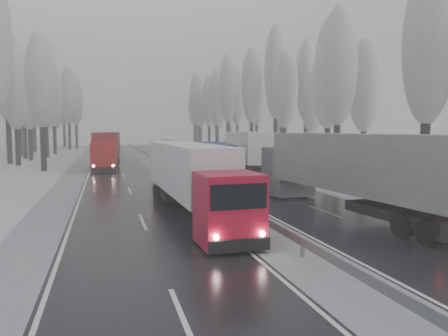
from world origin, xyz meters
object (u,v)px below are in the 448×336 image
truck_blue_box (213,159)px  truck_cream_box (246,149)px  truck_grey_tarp (346,167)px  box_truck_distant (167,145)px  truck_red_white (191,175)px  truck_red_red (107,147)px

truck_blue_box → truck_cream_box: size_ratio=0.80×
truck_blue_box → truck_cream_box: truck_cream_box is taller
truck_grey_tarp → box_truck_distant: 74.46m
truck_red_white → truck_cream_box: bearing=63.2°
truck_blue_box → box_truck_distant: truck_blue_box is taller
truck_red_red → truck_red_white: bearing=-79.3°
truck_cream_box → truck_red_white: size_ratio=1.14×
box_truck_distant → truck_blue_box: bearing=-86.8°
box_truck_distant → truck_red_red: (-12.96, -39.93, 1.23)m
truck_grey_tarp → box_truck_distant: bearing=84.4°
box_truck_distant → truck_red_white: 73.52m
box_truck_distant → truck_red_white: bearing=-89.8°
truck_blue_box → truck_red_red: (-9.07, 18.42, 0.49)m
truck_grey_tarp → truck_red_red: 36.87m
truck_blue_box → truck_red_red: 20.54m
truck_red_red → box_truck_distant: bearing=75.3°
truck_blue_box → truck_red_white: bearing=-100.7°
truck_grey_tarp → truck_red_white: 8.78m
truck_red_white → truck_red_red: (-4.29, 33.07, 0.27)m
truck_blue_box → truck_grey_tarp: bearing=-69.1°
truck_red_red → truck_cream_box: bearing=-30.5°
box_truck_distant → truck_grey_tarp: bearing=-83.0°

